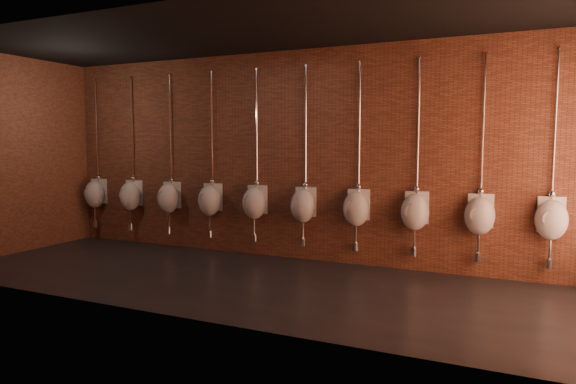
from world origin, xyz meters
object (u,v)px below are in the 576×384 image
urinal_1 (130,195)px  urinal_6 (356,208)px  urinal_3 (210,200)px  urinal_9 (551,218)px  urinal_4 (254,202)px  urinal_2 (168,197)px  urinal_8 (480,214)px  urinal_0 (95,193)px  urinal_5 (303,205)px  urinal_7 (415,211)px

urinal_1 → urinal_6: 4.19m
urinal_3 → urinal_6: (2.51, 0.00, 0.00)m
urinal_9 → urinal_4: bearing=180.0°
urinal_3 → urinal_2: bearing=180.0°
urinal_6 → urinal_8: bearing=0.0°
urinal_0 → urinal_6: 5.02m
urinal_3 → urinal_5: size_ratio=1.00×
urinal_4 → urinal_5: same height
urinal_2 → urinal_9: (5.86, 0.00, 0.00)m
urinal_8 → urinal_9: (0.84, 0.00, 0.00)m
urinal_4 → urinal_7: (2.51, 0.00, 0.00)m
urinal_2 → urinal_3: size_ratio=1.00×
urinal_1 → urinal_4: 2.51m
urinal_4 → urinal_2: bearing=180.0°
urinal_1 → urinal_5: (3.35, 0.00, 0.00)m
urinal_3 → urinal_6: size_ratio=1.00×
urinal_1 → urinal_5: bearing=0.0°
urinal_6 → urinal_8: (1.67, 0.00, 0.00)m
urinal_3 → urinal_6: same height
urinal_4 → urinal_5: 0.84m
urinal_6 → urinal_9: size_ratio=1.00×
urinal_1 → urinal_4: (2.51, 0.00, 0.00)m
urinal_3 → urinal_4: (0.84, 0.00, 0.00)m
urinal_1 → urinal_4: size_ratio=1.00×
urinal_1 → urinal_0: bearing=180.0°
urinal_0 → urinal_4: size_ratio=1.00×
urinal_1 → urinal_5: 3.35m
urinal_0 → urinal_2: same height
urinal_9 → urinal_1: bearing=180.0°
urinal_0 → urinal_1: bearing=0.0°
urinal_1 → urinal_3: 1.67m
urinal_8 → urinal_9: size_ratio=1.00×
urinal_2 → urinal_5: 2.51m
urinal_6 → urinal_2: bearing=180.0°
urinal_2 → urinal_9: same height
urinal_5 → urinal_0: bearing=180.0°
urinal_8 → urinal_9: bearing=0.0°
urinal_5 → urinal_9: 3.35m
urinal_1 → urinal_3: size_ratio=1.00×
urinal_1 → urinal_3: (1.67, 0.00, 0.00)m
urinal_4 → urinal_3: bearing=180.0°
urinal_7 → urinal_8: same height
urinal_4 → urinal_6: same height
urinal_8 → urinal_3: bearing=180.0°
urinal_2 → urinal_8: size_ratio=1.00×
urinal_3 → urinal_8: 4.19m
urinal_1 → urinal_8: size_ratio=1.00×
urinal_1 → urinal_3: bearing=0.0°
urinal_6 → urinal_7: same height
urinal_5 → urinal_6: bearing=0.0°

